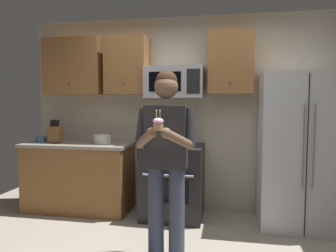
% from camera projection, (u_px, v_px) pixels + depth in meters
% --- Properties ---
extents(wall_back, '(4.40, 0.10, 2.60)m').
position_uv_depth(wall_back, '(189.00, 114.00, 4.31)').
color(wall_back, '#B7AD99').
rests_on(wall_back, ground).
extents(oven_range, '(0.76, 0.70, 0.93)m').
position_uv_depth(oven_range, '(173.00, 181.00, 4.02)').
color(oven_range, black).
rests_on(oven_range, ground).
extents(microwave, '(0.74, 0.41, 0.40)m').
position_uv_depth(microwave, '(175.00, 82.00, 4.04)').
color(microwave, '#9EA0A5').
extents(refrigerator, '(0.90, 0.75, 1.80)m').
position_uv_depth(refrigerator, '(299.00, 151.00, 3.66)').
color(refrigerator, '#B7BABF').
rests_on(refrigerator, ground).
extents(cabinet_row_upper, '(2.78, 0.36, 0.76)m').
position_uv_depth(cabinet_row_upper, '(133.00, 66.00, 4.18)').
color(cabinet_row_upper, brown).
extents(counter_left, '(1.44, 0.66, 0.92)m').
position_uv_depth(counter_left, '(79.00, 176.00, 4.28)').
color(counter_left, brown).
rests_on(counter_left, ground).
extents(knife_block, '(0.16, 0.15, 0.32)m').
position_uv_depth(knife_block, '(56.00, 134.00, 4.24)').
color(knife_block, brown).
rests_on(knife_block, counter_left).
extents(bowl_large_white, '(0.24, 0.24, 0.11)m').
position_uv_depth(bowl_large_white, '(102.00, 139.00, 4.22)').
color(bowl_large_white, white).
rests_on(bowl_large_white, counter_left).
extents(bowl_small_colored, '(0.15, 0.15, 0.07)m').
position_uv_depth(bowl_small_colored, '(41.00, 139.00, 4.33)').
color(bowl_small_colored, '#4C7299').
rests_on(bowl_small_colored, counter_left).
extents(person, '(0.60, 0.48, 1.76)m').
position_uv_depth(person, '(166.00, 153.00, 2.92)').
color(person, '#383F59').
rests_on(person, ground).
extents(cupcake, '(0.09, 0.09, 0.17)m').
position_uv_depth(cupcake, '(158.00, 124.00, 2.57)').
color(cupcake, '#A87F56').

